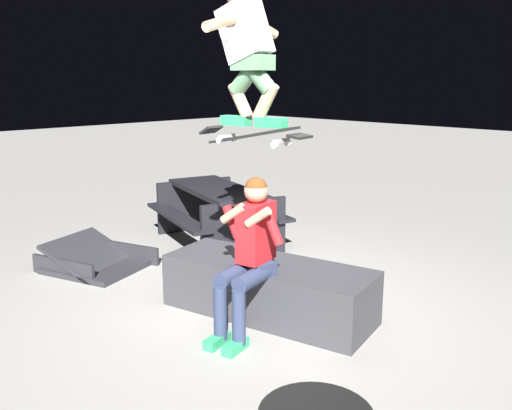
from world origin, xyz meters
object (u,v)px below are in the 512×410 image
Objects in this scene: picnic_table_back at (217,206)px; kicker_ramp at (97,263)px; skater_airborne at (247,48)px; person_sitting_on_ledge at (249,249)px; ledge_box_main at (268,289)px; skateboard at (253,136)px.

kicker_ramp is at bearing 82.47° from picnic_table_back.
skater_airborne reaches higher than kicker_ramp.
kicker_ramp is at bearing 2.59° from person_sitting_on_ledge.
ledge_box_main reaches higher than kicker_ramp.
ledge_box_main is 2.32m from picnic_table_back.
picnic_table_back is (2.15, -1.52, -0.24)m from person_sitting_on_ledge.
skateboard reaches higher than picnic_table_back.
person_sitting_on_ledge is 2.64m from picnic_table_back.
skater_airborne reaches higher than person_sitting_on_ledge.
picnic_table_back is (-0.21, -1.62, 0.43)m from kicker_ramp.
kicker_ramp is (2.24, 0.22, -2.28)m from skater_airborne.
kicker_ramp is 1.69m from picnic_table_back.
ledge_box_main is at bearing -74.96° from skateboard.
person_sitting_on_ledge reaches higher than picnic_table_back.
ledge_box_main is 0.95× the size of picnic_table_back.
person_sitting_on_ledge is at bearing 121.84° from skateboard.
person_sitting_on_ledge is (-0.14, 0.38, 0.49)m from ledge_box_main.
skateboard is 0.92× the size of skater_airborne.
skater_airborne is at bearing 145.14° from picnic_table_back.
picnic_table_back reaches higher than ledge_box_main.
picnic_table_back reaches higher than kicker_ramp.
ledge_box_main is 1.85× the size of skateboard.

